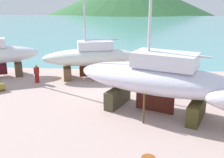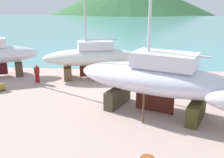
# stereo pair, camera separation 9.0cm
# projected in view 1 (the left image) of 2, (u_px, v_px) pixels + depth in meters

# --- Properties ---
(ground_plane) EXTENTS (48.35, 48.35, 0.00)m
(ground_plane) POSITION_uv_depth(u_px,v_px,m) (96.00, 116.00, 17.65)
(ground_plane) COLOR #B59992
(sea_water) EXTENTS (156.55, 95.71, 0.01)m
(sea_water) POSITION_uv_depth(u_px,v_px,m) (124.00, 26.00, 74.96)
(sea_water) COLOR teal
(sea_water) RESTS_ON ground
(headland_hill) EXTENTS (168.66, 168.66, 36.96)m
(headland_hill) POSITION_uv_depth(u_px,v_px,m) (130.00, 12.00, 152.89)
(headland_hill) COLOR #2E5F32
(headland_hill) RESTS_ON ground
(sailboat_large_starboard) EXTENTS (11.49, 7.67, 17.98)m
(sailboat_large_starboard) POSITION_uv_depth(u_px,v_px,m) (156.00, 78.00, 17.63)
(sailboat_large_starboard) COLOR #453F2B
(sailboat_large_starboard) RESTS_ON ground
(sailboat_small_center) EXTENTS (9.35, 4.93, 14.12)m
(sailboat_small_center) POSITION_uv_depth(u_px,v_px,m) (91.00, 57.00, 25.78)
(sailboat_small_center) COLOR brown
(sailboat_small_center) RESTS_ON ground
(worker) EXTENTS (0.40, 0.50, 1.66)m
(worker) POSITION_uv_depth(u_px,v_px,m) (37.00, 73.00, 24.38)
(worker) COLOR maroon
(worker) RESTS_ON ground
(barrel_rust_near) EXTENTS (0.54, 0.54, 0.90)m
(barrel_rust_near) POSITION_uv_depth(u_px,v_px,m) (222.00, 87.00, 21.85)
(barrel_rust_near) COLOR olive
(barrel_rust_near) RESTS_ON ground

